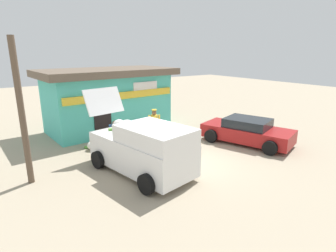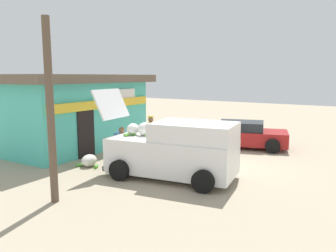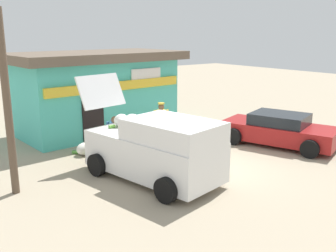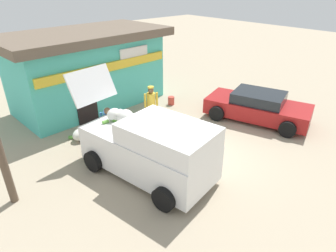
{
  "view_description": "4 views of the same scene",
  "coord_description": "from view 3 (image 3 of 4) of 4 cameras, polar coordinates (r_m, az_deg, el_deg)",
  "views": [
    {
      "loc": [
        -6.06,
        -8.16,
        4.32
      ],
      "look_at": [
        0.88,
        1.87,
        0.95
      ],
      "focal_mm": 29.21,
      "sensor_mm": 36.0,
      "label": 1
    },
    {
      "loc": [
        -10.26,
        -5.77,
        3.3
      ],
      "look_at": [
        0.97,
        1.94,
        1.23
      ],
      "focal_mm": 35.19,
      "sensor_mm": 36.0,
      "label": 2
    },
    {
      "loc": [
        -7.58,
        -8.6,
        4.17
      ],
      "look_at": [
        0.41,
        1.94,
        0.92
      ],
      "focal_mm": 40.92,
      "sensor_mm": 36.0,
      "label": 3
    },
    {
      "loc": [
        -5.97,
        -5.87,
        5.38
      ],
      "look_at": [
        -0.04,
        0.86,
        0.79
      ],
      "focal_mm": 30.98,
      "sensor_mm": 36.0,
      "label": 4
    }
  ],
  "objects": [
    {
      "name": "ground_plane",
      "position": [
        12.2,
        4.01,
        -6.21
      ],
      "size": [
        60.0,
        60.0,
        0.0
      ],
      "primitive_type": "plane",
      "color": "tan"
    },
    {
      "name": "storefront_bar",
      "position": [
        16.64,
        -10.49,
        5.21
      ],
      "size": [
        7.42,
        4.35,
        3.37
      ],
      "color": "#4CC6B7",
      "rests_on": "ground_plane"
    },
    {
      "name": "delivery_van",
      "position": [
        10.94,
        -1.77,
        -3.38
      ],
      "size": [
        2.75,
        4.82,
        2.85
      ],
      "color": "white",
      "rests_on": "ground_plane"
    },
    {
      "name": "parked_sedan",
      "position": [
        15.02,
        16.17,
        -0.55
      ],
      "size": [
        3.08,
        4.5,
        1.21
      ],
      "color": "maroon",
      "rests_on": "ground_plane"
    },
    {
      "name": "vendor_standing",
      "position": [
        14.11,
        -1.01,
        0.64
      ],
      "size": [
        0.53,
        0.44,
        1.67
      ],
      "color": "#726047",
      "rests_on": "ground_plane"
    },
    {
      "name": "customer_bending",
      "position": [
        13.03,
        -7.76,
        -0.83
      ],
      "size": [
        0.68,
        0.73,
        1.5
      ],
      "color": "#726047",
      "rests_on": "ground_plane"
    },
    {
      "name": "unloaded_banana_pile",
      "position": [
        13.67,
        -12.26,
        -3.36
      ],
      "size": [
        0.8,
        0.92,
        0.44
      ],
      "color": "silver",
      "rests_on": "ground_plane"
    },
    {
      "name": "paint_bucket",
      "position": [
        16.38,
        2.54,
        -0.26
      ],
      "size": [
        0.3,
        0.3,
        0.38
      ],
      "primitive_type": "cylinder",
      "color": "#BF3F33",
      "rests_on": "ground_plane"
    },
    {
      "name": "utility_pole",
      "position": [
        10.49,
        -22.82,
        2.93
      ],
      "size": [
        0.2,
        0.2,
        4.77
      ],
      "primitive_type": "cylinder",
      "color": "brown",
      "rests_on": "ground_plane"
    }
  ]
}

